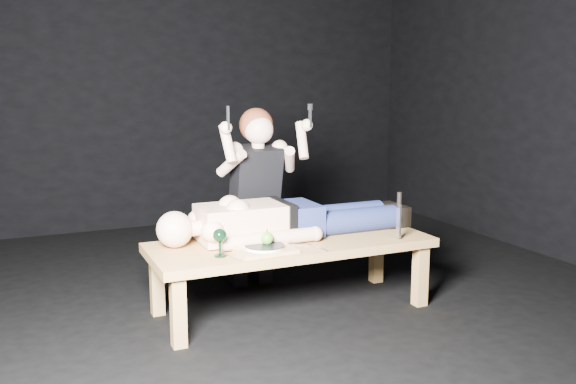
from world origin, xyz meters
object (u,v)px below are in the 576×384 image
at_px(lying_man, 291,214).
at_px(kneeling_woman, 252,196).
at_px(carving_knife, 399,216).
at_px(serving_tray, 264,250).
at_px(goblet, 220,243).
at_px(table, 291,275).

distance_m(lying_man, kneeling_woman, 0.45).
height_order(lying_man, carving_knife, carving_knife).
height_order(serving_tray, carving_knife, carving_knife).
xyz_separation_m(lying_man, goblet, (-0.57, -0.29, -0.06)).
distance_m(table, carving_knife, 0.77).
height_order(lying_man, goblet, lying_man).
bearing_deg(lying_man, table, -114.25).
bearing_deg(serving_tray, kneeling_woman, 74.65).
xyz_separation_m(table, goblet, (-0.51, -0.16, 0.31)).
xyz_separation_m(table, kneeling_woman, (-0.05, 0.56, 0.42)).
relative_size(serving_tray, goblet, 2.10).
distance_m(lying_man, carving_knife, 0.68).
relative_size(table, kneeling_woman, 1.36).
bearing_deg(carving_knife, kneeling_woman, 130.15).
height_order(table, serving_tray, serving_tray).
distance_m(kneeling_woman, carving_knife, 1.05).
height_order(lying_man, kneeling_woman, kneeling_woman).
bearing_deg(carving_knife, lying_man, 147.34).
distance_m(kneeling_woman, serving_tray, 0.77).
distance_m(goblet, carving_knife, 1.15).
relative_size(kneeling_woman, serving_tray, 3.78).
bearing_deg(lying_man, serving_tray, -136.17).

